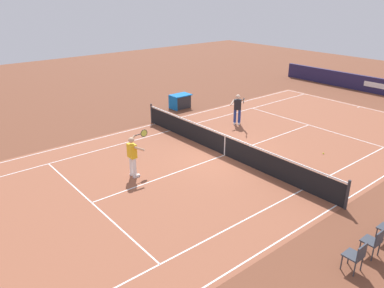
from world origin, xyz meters
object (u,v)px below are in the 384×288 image
object	(u,v)px
spectator_chair_3	(356,255)
equipment_cart_tarped	(180,101)
tennis_net	(225,145)
tennis_ball	(323,153)
tennis_player_far	(238,108)
tennis_player_near	(133,155)
spectator_chair_2	(374,241)

from	to	relation	value
spectator_chair_3	equipment_cart_tarped	bearing A→B (deg)	-111.03
spectator_chair_3	equipment_cart_tarped	distance (m)	15.63
tennis_net	tennis_ball	world-z (taller)	tennis_net
equipment_cart_tarped	tennis_player_far	bearing A→B (deg)	96.84
tennis_player_near	tennis_player_far	bearing A→B (deg)	-166.72
tennis_net	spectator_chair_2	size ratio (longest dim) A/B	13.30
spectator_chair_3	equipment_cart_tarped	size ratio (longest dim) A/B	0.70
tennis_player_near	spectator_chair_2	world-z (taller)	tennis_player_near
tennis_player_near	tennis_ball	xyz separation A→B (m)	(-7.71, 3.55, -0.90)
equipment_cart_tarped	tennis_net	bearing A→B (deg)	67.15
spectator_chair_2	tennis_player_near	bearing A→B (deg)	-73.45
tennis_net	spectator_chair_3	world-z (taller)	tennis_net
tennis_ball	spectator_chair_2	size ratio (longest dim) A/B	0.08
spectator_chair_2	equipment_cart_tarped	distance (m)	15.31
spectator_chair_2	tennis_net	bearing A→B (deg)	-102.70
tennis_ball	spectator_chair_3	bearing A→B (deg)	38.03
tennis_player_near	tennis_player_far	world-z (taller)	same
tennis_ball	equipment_cart_tarped	world-z (taller)	equipment_cart_tarped
tennis_player_far	equipment_cart_tarped	distance (m)	4.46
equipment_cart_tarped	spectator_chair_3	bearing A→B (deg)	68.97
tennis_ball	spectator_chair_2	world-z (taller)	spectator_chair_2
tennis_player_far	tennis_ball	xyz separation A→B (m)	(-0.02, 5.36, -0.90)
tennis_ball	tennis_net	bearing A→B (deg)	-37.87
equipment_cart_tarped	tennis_ball	bearing A→B (deg)	93.23
spectator_chair_3	tennis_ball	bearing A→B (deg)	-141.97
tennis_player_near	equipment_cart_tarped	bearing A→B (deg)	-139.00
tennis_net	tennis_player_near	world-z (taller)	tennis_player_near
tennis_ball	tennis_player_far	bearing A→B (deg)	-89.75
tennis_player_near	equipment_cart_tarped	xyz separation A→B (m)	(-7.15, -6.22, -0.49)
spectator_chair_2	equipment_cart_tarped	world-z (taller)	spectator_chair_2
tennis_net	equipment_cart_tarped	xyz separation A→B (m)	(-2.96, -7.03, -0.05)
tennis_player_far	tennis_ball	distance (m)	5.44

